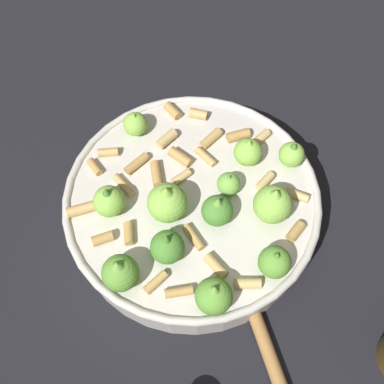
{
  "coord_description": "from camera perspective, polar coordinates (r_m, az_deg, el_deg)",
  "views": [
    {
      "loc": [
        -0.27,
        0.01,
        0.54
      ],
      "look_at": [
        0.0,
        0.0,
        0.07
      ],
      "focal_mm": 43.89,
      "sensor_mm": 36.0,
      "label": 1
    }
  ],
  "objects": [
    {
      "name": "ground_plane",
      "position": [
        0.61,
        -0.0,
        -3.17
      ],
      "size": [
        2.4,
        2.4,
        0.0
      ],
      "primitive_type": "plane",
      "color": "black"
    },
    {
      "name": "cooking_pan",
      "position": [
        0.57,
        0.09,
        -1.76
      ],
      "size": [
        0.31,
        0.31,
        0.11
      ],
      "color": "beige",
      "rests_on": "ground"
    },
    {
      "name": "wooden_spoon",
      "position": [
        0.55,
        8.75,
        -17.44
      ],
      "size": [
        0.25,
        0.09,
        0.02
      ],
      "color": "#9E703D",
      "rests_on": "ground"
    }
  ]
}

